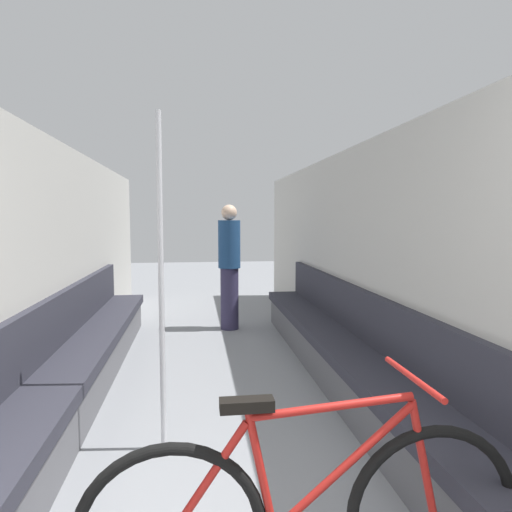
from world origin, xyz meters
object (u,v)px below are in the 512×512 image
(grab_pole_near, at_px, (161,289))
(passenger_standing, at_px, (229,265))
(bench_seat_row_left, at_px, (79,362))
(bench_seat_row_right, at_px, (340,352))

(grab_pole_near, bearing_deg, passenger_standing, 78.03)
(bench_seat_row_left, distance_m, passenger_standing, 2.68)
(grab_pole_near, xyz_separation_m, passenger_standing, (0.68, 3.19, -0.19))
(bench_seat_row_right, xyz_separation_m, grab_pole_near, (-1.53, -1.02, 0.78))
(bench_seat_row_left, xyz_separation_m, bench_seat_row_right, (2.31, 0.00, 0.00))
(passenger_standing, bearing_deg, bench_seat_row_left, 23.70)
(bench_seat_row_left, relative_size, passenger_standing, 2.96)
(bench_seat_row_left, relative_size, grab_pole_near, 2.29)
(bench_seat_row_left, distance_m, grab_pole_near, 1.50)
(bench_seat_row_left, height_order, grab_pole_near, grab_pole_near)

